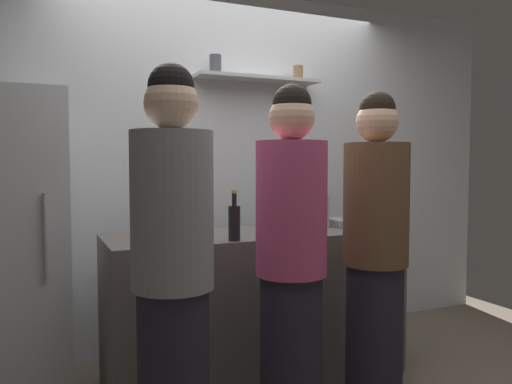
{
  "coord_description": "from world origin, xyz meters",
  "views": [
    {
      "loc": [
        -1.32,
        -2.3,
        1.34
      ],
      "look_at": [
        -0.07,
        0.53,
        1.16
      ],
      "focal_mm": 35.34,
      "sensor_mm": 36.0,
      "label": 1
    }
  ],
  "objects": [
    {
      "name": "counter",
      "position": [
        -0.07,
        0.53,
        0.45
      ],
      "size": [
        1.82,
        0.64,
        0.91
      ],
      "primitive_type": "cube",
      "color": "#66605B",
      "rests_on": "ground"
    },
    {
      "name": "baking_pan",
      "position": [
        0.66,
        0.56,
        0.93
      ],
      "size": [
        0.34,
        0.24,
        0.05
      ],
      "primitive_type": "cube",
      "color": "gray",
      "rests_on": "counter"
    },
    {
      "name": "back_wall_assembly",
      "position": [
        0.0,
        1.25,
        1.3
      ],
      "size": [
        4.8,
        0.32,
        2.6
      ],
      "color": "white",
      "rests_on": "ground"
    },
    {
      "name": "wine_bottle_dark_glass",
      "position": [
        -0.32,
        0.27,
        1.02
      ],
      "size": [
        0.07,
        0.07,
        0.28
      ],
      "color": "black",
      "rests_on": "counter"
    },
    {
      "name": "refrigerator",
      "position": [
        -1.43,
        0.85,
        0.87
      ],
      "size": [
        0.57,
        0.67,
        1.74
      ],
      "color": "silver",
      "rests_on": "ground"
    },
    {
      "name": "wine_bottle_pale_glass",
      "position": [
        0.43,
        0.55,
        1.03
      ],
      "size": [
        0.08,
        0.08,
        0.32
      ],
      "color": "#B2BFB2",
      "rests_on": "counter"
    },
    {
      "name": "person_brown_jacket",
      "position": [
        0.31,
        -0.15,
        0.85
      ],
      "size": [
        0.34,
        0.34,
        1.71
      ],
      "rotation": [
        0.0,
        0.0,
        4.0
      ],
      "color": "#262633",
      "rests_on": "ground"
    },
    {
      "name": "utensil_holder",
      "position": [
        0.73,
        0.31,
        0.96
      ],
      "size": [
        0.12,
        0.12,
        0.22
      ],
      "color": "#B2B2B7",
      "rests_on": "counter"
    },
    {
      "name": "wine_bottle_amber_glass",
      "position": [
        -0.74,
        0.67,
        1.02
      ],
      "size": [
        0.07,
        0.07,
        0.28
      ],
      "color": "#472814",
      "rests_on": "counter"
    },
    {
      "name": "wine_bottle_green_glass",
      "position": [
        0.01,
        0.39,
        1.02
      ],
      "size": [
        0.07,
        0.07,
        0.28
      ],
      "color": "#19471E",
      "rests_on": "counter"
    },
    {
      "name": "water_bottle_plastic",
      "position": [
        -0.45,
        0.64,
        1.02
      ],
      "size": [
        0.1,
        0.1,
        0.23
      ],
      "color": "silver",
      "rests_on": "counter"
    },
    {
      "name": "person_grey_hoodie",
      "position": [
        -0.8,
        -0.28,
        0.87
      ],
      "size": [
        0.34,
        0.34,
        1.74
      ],
      "rotation": [
        0.0,
        0.0,
        5.84
      ],
      "color": "#262633",
      "rests_on": "ground"
    },
    {
      "name": "person_pink_top",
      "position": [
        -0.2,
        -0.19,
        0.85
      ],
      "size": [
        0.34,
        0.34,
        1.71
      ],
      "rotation": [
        0.0,
        0.0,
        2.21
      ],
      "color": "#262633",
      "rests_on": "ground"
    }
  ]
}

